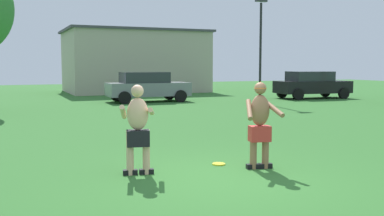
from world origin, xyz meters
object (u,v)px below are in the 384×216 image
object	(u,v)px
car_black_far_end	(312,84)
lamp_post	(261,38)
player_in_black	(138,128)
frisbee	(219,164)
player_with_cap	(260,122)
car_gray_mid_lot	(147,86)

from	to	relation	value
car_black_far_end	lamp_post	world-z (taller)	lamp_post
player_in_black	frisbee	world-z (taller)	player_in_black
player_with_cap	player_in_black	world-z (taller)	player_with_cap
player_in_black	car_gray_mid_lot	bearing A→B (deg)	71.93
car_gray_mid_lot	lamp_post	distance (m)	6.42
frisbee	car_black_far_end	bearing A→B (deg)	46.17
player_in_black	player_with_cap	bearing A→B (deg)	-12.08
player_in_black	frisbee	distance (m)	1.87
player_in_black	lamp_post	world-z (taller)	lamp_post
player_in_black	car_black_far_end	world-z (taller)	player_in_black
frisbee	car_gray_mid_lot	world-z (taller)	car_gray_mid_lot
car_gray_mid_lot	lamp_post	world-z (taller)	lamp_post
player_in_black	lamp_post	bearing A→B (deg)	50.03
player_in_black	car_gray_mid_lot	world-z (taller)	player_in_black
frisbee	lamp_post	world-z (taller)	lamp_post
player_in_black	car_gray_mid_lot	xyz separation A→B (m)	(4.88, 14.97, -0.02)
car_black_far_end	frisbee	bearing A→B (deg)	-133.83
car_gray_mid_lot	lamp_post	size ratio (longest dim) A/B	0.81
player_in_black	car_black_far_end	size ratio (longest dim) A/B	0.36
player_with_cap	player_in_black	distance (m)	2.28
car_gray_mid_lot	lamp_post	bearing A→B (deg)	-31.98
lamp_post	car_black_far_end	bearing A→B (deg)	19.81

